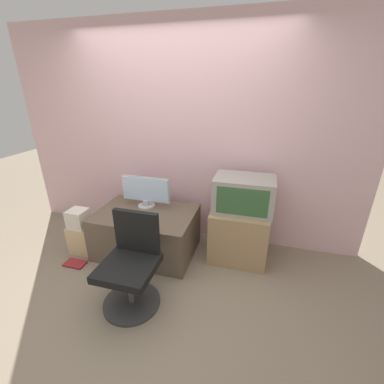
{
  "coord_description": "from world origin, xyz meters",
  "views": [
    {
      "loc": [
        0.97,
        -1.65,
        1.89
      ],
      "look_at": [
        0.26,
        0.92,
        0.77
      ],
      "focal_mm": 24.0,
      "sensor_mm": 36.0,
      "label": 1
    }
  ],
  "objects_px": {
    "main_monitor": "(146,192)",
    "cardboard_box_lower": "(82,239)",
    "keyboard": "(132,217)",
    "book": "(75,264)",
    "crt_tv": "(244,194)",
    "mouse": "(151,219)",
    "office_chair": "(131,267)"
  },
  "relations": [
    {
      "from": "book",
      "to": "crt_tv",
      "type": "bearing_deg",
      "value": 20.77
    },
    {
      "from": "main_monitor",
      "to": "office_chair",
      "type": "bearing_deg",
      "value": -74.11
    },
    {
      "from": "main_monitor",
      "to": "keyboard",
      "type": "bearing_deg",
      "value": -96.94
    },
    {
      "from": "crt_tv",
      "to": "book",
      "type": "height_order",
      "value": "crt_tv"
    },
    {
      "from": "keyboard",
      "to": "mouse",
      "type": "relative_size",
      "value": 4.78
    },
    {
      "from": "main_monitor",
      "to": "crt_tv",
      "type": "relative_size",
      "value": 0.95
    },
    {
      "from": "keyboard",
      "to": "book",
      "type": "bearing_deg",
      "value": -151.25
    },
    {
      "from": "main_monitor",
      "to": "book",
      "type": "distance_m",
      "value": 1.14
    },
    {
      "from": "mouse",
      "to": "book",
      "type": "xyz_separation_m",
      "value": [
        -0.83,
        -0.32,
        -0.53
      ]
    },
    {
      "from": "main_monitor",
      "to": "cardboard_box_lower",
      "type": "height_order",
      "value": "main_monitor"
    },
    {
      "from": "cardboard_box_lower",
      "to": "main_monitor",
      "type": "bearing_deg",
      "value": 28.59
    },
    {
      "from": "mouse",
      "to": "book",
      "type": "relative_size",
      "value": 0.29
    },
    {
      "from": "mouse",
      "to": "main_monitor",
      "type": "bearing_deg",
      "value": 121.6
    },
    {
      "from": "crt_tv",
      "to": "cardboard_box_lower",
      "type": "xyz_separation_m",
      "value": [
        -1.84,
        -0.43,
        -0.62
      ]
    },
    {
      "from": "crt_tv",
      "to": "mouse",
      "type": "bearing_deg",
      "value": -159.4
    },
    {
      "from": "mouse",
      "to": "crt_tv",
      "type": "bearing_deg",
      "value": 20.6
    },
    {
      "from": "office_chair",
      "to": "cardboard_box_lower",
      "type": "bearing_deg",
      "value": 150.9
    },
    {
      "from": "mouse",
      "to": "crt_tv",
      "type": "xyz_separation_m",
      "value": [
        0.95,
        0.36,
        0.26
      ]
    },
    {
      "from": "keyboard",
      "to": "crt_tv",
      "type": "xyz_separation_m",
      "value": [
        1.18,
        0.35,
        0.27
      ]
    },
    {
      "from": "main_monitor",
      "to": "crt_tv",
      "type": "bearing_deg",
      "value": 2.24
    },
    {
      "from": "main_monitor",
      "to": "cardboard_box_lower",
      "type": "bearing_deg",
      "value": -151.41
    },
    {
      "from": "mouse",
      "to": "office_chair",
      "type": "bearing_deg",
      "value": -83.59
    },
    {
      "from": "keyboard",
      "to": "cardboard_box_lower",
      "type": "distance_m",
      "value": 0.76
    },
    {
      "from": "crt_tv",
      "to": "book",
      "type": "xyz_separation_m",
      "value": [
        -1.78,
        -0.68,
        -0.79
      ]
    },
    {
      "from": "office_chair",
      "to": "mouse",
      "type": "bearing_deg",
      "value": 96.41
    },
    {
      "from": "main_monitor",
      "to": "mouse",
      "type": "xyz_separation_m",
      "value": [
        0.19,
        -0.31,
        -0.18
      ]
    },
    {
      "from": "mouse",
      "to": "crt_tv",
      "type": "distance_m",
      "value": 1.05
    },
    {
      "from": "office_chair",
      "to": "crt_tv",
      "type": "bearing_deg",
      "value": 47.28
    },
    {
      "from": "keyboard",
      "to": "book",
      "type": "xyz_separation_m",
      "value": [
        -0.6,
        -0.33,
        -0.52
      ]
    },
    {
      "from": "office_chair",
      "to": "book",
      "type": "relative_size",
      "value": 3.62
    },
    {
      "from": "mouse",
      "to": "cardboard_box_lower",
      "type": "height_order",
      "value": "mouse"
    },
    {
      "from": "main_monitor",
      "to": "cardboard_box_lower",
      "type": "distance_m",
      "value": 0.96
    }
  ]
}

